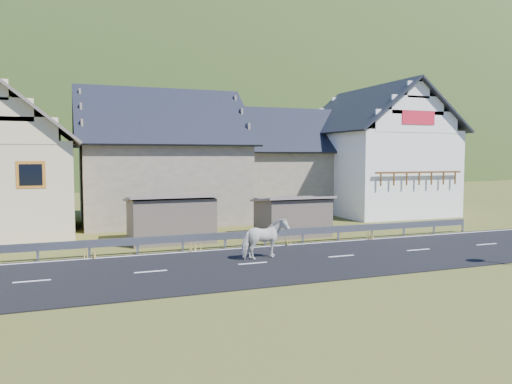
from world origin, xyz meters
name	(u,v)px	position (x,y,z in m)	size (l,w,h in m)	color
ground	(253,264)	(0.00, 0.00, 0.00)	(160.00, 160.00, 0.00)	#4B4E1A
road	(253,264)	(0.00, 0.00, 0.02)	(60.00, 7.00, 0.04)	black
lane_markings	(253,263)	(0.00, 0.00, 0.04)	(60.00, 6.60, 0.01)	silver
guardrail	(225,236)	(0.00, 3.68, 0.56)	(28.10, 0.09, 0.75)	#93969B
shed_left	(171,219)	(-2.00, 6.50, 1.10)	(4.30, 3.30, 2.40)	#6A5D4E
shed_right	(292,217)	(4.50, 6.00, 1.00)	(3.80, 2.90, 2.20)	#6A5D4E
house_cream	(4,155)	(-10.00, 12.00, 4.36)	(7.80, 9.80, 8.30)	beige
house_stone_a	(160,151)	(-1.00, 15.00, 4.63)	(10.80, 9.80, 8.90)	gray
house_stone_b	(286,156)	(9.00, 17.00, 4.24)	(9.80, 8.80, 8.10)	gray
house_white	(374,146)	(15.00, 14.00, 5.06)	(8.80, 10.80, 9.70)	white
mountain	(102,219)	(5.00, 180.00, -20.00)	(440.00, 280.00, 260.00)	#213414
horse	(265,239)	(0.78, 0.68, 0.87)	(1.97, 0.90, 1.66)	silver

